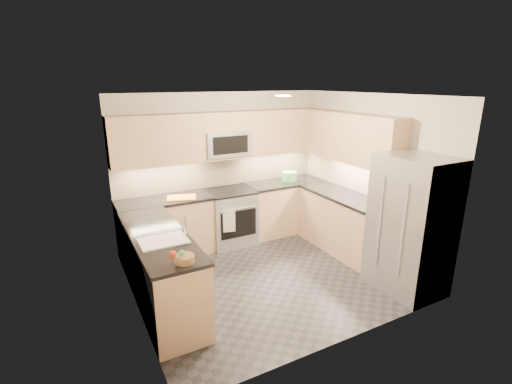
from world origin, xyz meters
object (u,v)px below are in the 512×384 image
refrigerator (411,225)px  utensil_bowl (289,176)px  gas_range (230,217)px  cutting_board (182,198)px  microwave (226,143)px  fruit_basket (184,259)px

refrigerator → utensil_bowl: refrigerator is taller
gas_range → cutting_board: (-0.84, -0.05, 0.49)m
cutting_board → microwave: bearing=12.1°
cutting_board → gas_range: bearing=3.7°
gas_range → microwave: size_ratio=1.20×
utensil_bowl → refrigerator: bearing=-84.4°
fruit_basket → microwave: bearing=57.2°
gas_range → utensil_bowl: bearing=2.6°
utensil_bowl → cutting_board: (-2.04, -0.11, -0.07)m
gas_range → fruit_basket: (-1.44, -2.11, 0.52)m
gas_range → refrigerator: (1.45, -2.43, 0.45)m
refrigerator → fruit_basket: refrigerator is taller
refrigerator → cutting_board: size_ratio=4.13×
cutting_board → utensil_bowl: bearing=3.1°
gas_range → fruit_basket: fruit_basket is taller
microwave → cutting_board: size_ratio=1.75×
gas_range → microwave: bearing=90.0°
utensil_bowl → fruit_basket: 3.42m
gas_range → cutting_board: size_ratio=2.09×
cutting_board → fruit_basket: 2.14m
gas_range → utensil_bowl: (1.21, 0.06, 0.56)m
gas_range → refrigerator: size_ratio=0.51×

